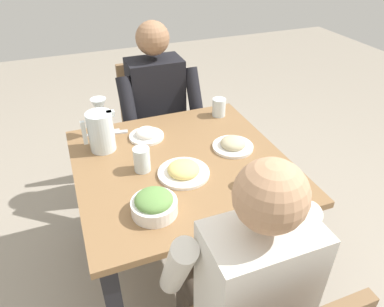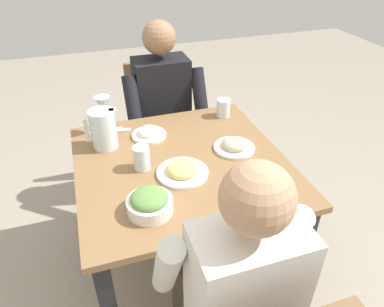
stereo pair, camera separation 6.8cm
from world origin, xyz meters
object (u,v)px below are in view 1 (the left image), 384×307
water_glass_far_right (257,175)px  water_pitcher (101,131)px  diner_near (161,115)px  water_glass_near_left (142,159)px  diner_far (240,279)px  salad_bowl (154,204)px  plate_yoghurt (146,134)px  dining_table (182,181)px  chair_near (153,121)px  wine_glass (100,109)px  water_glass_near_right (219,107)px  plate_fries (184,171)px  plate_beans (233,145)px

water_glass_far_right → water_pitcher: bearing=-42.5°
diner_near → water_pitcher: size_ratio=6.11×
diner_near → water_glass_near_left: (0.26, 0.60, 0.13)m
diner_far → water_pitcher: diner_far is taller
salad_bowl → plate_yoghurt: 0.55m
diner_near → water_pitcher: diner_near is taller
diner_near → salad_bowl: bearing=71.9°
diner_near → diner_far: size_ratio=1.00×
dining_table → chair_near: (-0.08, -0.81, -0.11)m
chair_near → salad_bowl: size_ratio=5.00×
chair_near → diner_far: size_ratio=0.75×
chair_near → diner_far: bearing=86.2°
dining_table → diner_far: size_ratio=0.80×
plate_yoghurt → wine_glass: size_ratio=0.88×
plate_yoghurt → water_glass_near_right: size_ratio=1.75×
plate_yoghurt → plate_fries: bearing=101.2°
salad_bowl → water_pitcher: bearing=-78.1°
wine_glass → plate_beans: bearing=147.8°
diner_near → water_glass_near_left: 0.66m
plate_fries → water_glass_near_right: size_ratio=2.27×
water_glass_near_left → water_glass_near_right: water_glass_near_left is taller
water_glass_near_right → wine_glass: size_ratio=0.50×
chair_near → diner_far: (0.09, 1.41, 0.15)m
water_pitcher → water_glass_near_right: water_pitcher is taller
chair_near → water_glass_near_left: (0.26, 0.80, 0.27)m
dining_table → diner_near: (-0.08, -0.60, 0.04)m
water_glass_near_left → water_glass_far_right: 0.49m
dining_table → water_glass_near_left: (0.18, -0.01, 0.17)m
wine_glass → dining_table: bearing=127.6°
diner_far → plate_yoghurt: bearing=-84.7°
plate_yoghurt → plate_fries: 0.36m
salad_bowl → plate_fries: (-0.18, -0.18, -0.02)m
plate_yoghurt → water_glass_far_right: bearing=121.7°
diner_far → water_glass_far_right: bearing=-126.0°
wine_glass → water_glass_near_left: bearing=106.7°
chair_near → plate_beans: 0.84m
plate_fries → water_glass_near_left: bearing=-31.5°
plate_beans → water_glass_near_right: bearing=-103.1°
water_glass_far_right → chair_near: bearing=-81.9°
water_pitcher → salad_bowl: water_pitcher is taller
diner_near → water_glass_near_left: size_ratio=10.63×
plate_yoghurt → water_glass_near_right: (-0.44, -0.09, 0.03)m
plate_fries → diner_far: bearing=91.2°
diner_near → plate_fries: size_ratio=5.21×
wine_glass → chair_near: bearing=-130.6°
diner_far → salad_bowl: (0.19, -0.33, 0.11)m
chair_near → water_glass_near_left: size_ratio=7.93×
diner_far → plate_beans: bearing=-114.1°
plate_yoghurt → water_glass_far_right: water_glass_far_right is taller
dining_table → water_glass_near_right: bearing=-134.5°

